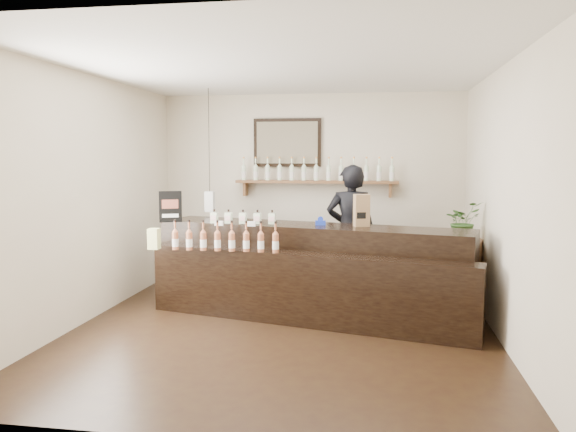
{
  "coord_description": "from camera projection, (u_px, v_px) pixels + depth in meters",
  "views": [
    {
      "loc": [
        1.0,
        -5.9,
        1.86
      ],
      "look_at": [
        -0.06,
        0.7,
        1.16
      ],
      "focal_mm": 35.0,
      "sensor_mm": 36.0,
      "label": 1
    }
  ],
  "objects": [
    {
      "name": "ground",
      "position": [
        283.0,
        328.0,
        6.14
      ],
      "size": [
        5.0,
        5.0,
        0.0
      ],
      "primitive_type": "plane",
      "color": "black",
      "rests_on": "ground"
    },
    {
      "name": "room_shell",
      "position": [
        283.0,
        172.0,
        5.96
      ],
      "size": [
        5.0,
        5.0,
        5.0
      ],
      "color": "beige",
      "rests_on": "ground"
    },
    {
      "name": "back_wall_decor",
      "position": [
        300.0,
        165.0,
        8.31
      ],
      "size": [
        2.66,
        0.96,
        1.69
      ],
      "color": "brown",
      "rests_on": "ground"
    },
    {
      "name": "counter",
      "position": [
        309.0,
        274.0,
        6.61
      ],
      "size": [
        3.85,
        1.88,
        1.24
      ],
      "color": "black",
      "rests_on": "ground"
    },
    {
      "name": "promo_sign",
      "position": [
        170.0,
        207.0,
        6.93
      ],
      "size": [
        0.26,
        0.13,
        0.39
      ],
      "color": "black",
      "rests_on": "counter"
    },
    {
      "name": "paper_bag",
      "position": [
        362.0,
        210.0,
        6.51
      ],
      "size": [
        0.2,
        0.17,
        0.37
      ],
      "color": "olive",
      "rests_on": "counter"
    },
    {
      "name": "tape_dispenser",
      "position": [
        320.0,
        222.0,
        6.64
      ],
      "size": [
        0.13,
        0.06,
        0.1
      ],
      "color": "#1A35B8",
      "rests_on": "counter"
    },
    {
      "name": "side_cabinet",
      "position": [
        461.0,
        277.0,
        6.69
      ],
      "size": [
        0.59,
        0.7,
        0.88
      ],
      "color": "brown",
      "rests_on": "ground"
    },
    {
      "name": "potted_plant",
      "position": [
        463.0,
        221.0,
        6.62
      ],
      "size": [
        0.55,
        0.54,
        0.46
      ],
      "primitive_type": "imported",
      "rotation": [
        0.0,
        0.0,
        0.68
      ],
      "color": "#325B24",
      "rests_on": "side_cabinet"
    },
    {
      "name": "shopkeeper",
      "position": [
        351.0,
        222.0,
        7.46
      ],
      "size": [
        0.76,
        0.53,
        2.0
      ],
      "primitive_type": "imported",
      "rotation": [
        0.0,
        0.0,
        3.22
      ],
      "color": "black",
      "rests_on": "ground"
    }
  ]
}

